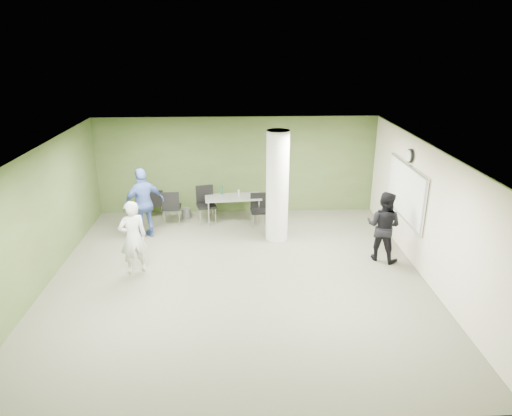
{
  "coord_description": "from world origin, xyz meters",
  "views": [
    {
      "loc": [
        0.03,
        -8.71,
        4.88
      ],
      "look_at": [
        0.43,
        1.0,
        1.22
      ],
      "focal_mm": 32.0,
      "sensor_mm": 36.0,
      "label": 1
    }
  ],
  "objects_px": {
    "man_black": "(383,226)",
    "man_blue": "(144,204)",
    "chair_back_left": "(156,202)",
    "folding_table": "(233,198)",
    "woman_white": "(133,237)"
  },
  "relations": [
    {
      "from": "folding_table",
      "to": "man_black",
      "type": "bearing_deg",
      "value": -41.13
    },
    {
      "from": "man_blue",
      "to": "chair_back_left",
      "type": "bearing_deg",
      "value": -125.25
    },
    {
      "from": "man_blue",
      "to": "man_black",
      "type": "bearing_deg",
      "value": 132.31
    },
    {
      "from": "chair_back_left",
      "to": "man_black",
      "type": "distance_m",
      "value": 6.29
    },
    {
      "from": "chair_back_left",
      "to": "man_blue",
      "type": "bearing_deg",
      "value": 71.51
    },
    {
      "from": "man_black",
      "to": "man_blue",
      "type": "bearing_deg",
      "value": 20.44
    },
    {
      "from": "folding_table",
      "to": "man_black",
      "type": "distance_m",
      "value": 4.26
    },
    {
      "from": "chair_back_left",
      "to": "folding_table",
      "type": "bearing_deg",
      "value": 156.16
    },
    {
      "from": "chair_back_left",
      "to": "man_black",
      "type": "height_order",
      "value": "man_black"
    },
    {
      "from": "folding_table",
      "to": "man_blue",
      "type": "xyz_separation_m",
      "value": [
        -2.24,
        -1.0,
        0.24
      ]
    },
    {
      "from": "man_black",
      "to": "man_blue",
      "type": "height_order",
      "value": "man_blue"
    },
    {
      "from": "chair_back_left",
      "to": "woman_white",
      "type": "distance_m",
      "value": 3.18
    },
    {
      "from": "man_black",
      "to": "man_blue",
      "type": "distance_m",
      "value": 5.88
    },
    {
      "from": "woman_white",
      "to": "man_black",
      "type": "distance_m",
      "value": 5.59
    },
    {
      "from": "man_black",
      "to": "chair_back_left",
      "type": "bearing_deg",
      "value": 8.87
    }
  ]
}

